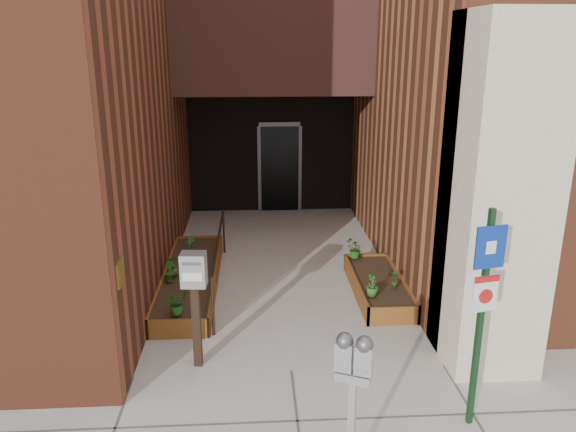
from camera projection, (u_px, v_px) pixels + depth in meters
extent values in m
plane|color=#9E9991|center=(291.00, 371.00, 7.19)|extent=(80.00, 80.00, 0.00)
cube|color=#B8AD8D|center=(498.00, 198.00, 6.88)|extent=(1.10, 1.20, 4.40)
cube|color=#311B16|center=(272.00, 44.00, 11.72)|extent=(4.20, 2.00, 2.00)
cube|color=black|center=(271.00, 150.00, 13.80)|extent=(4.00, 0.30, 3.00)
cube|color=black|center=(280.00, 169.00, 13.77)|extent=(0.90, 0.06, 2.10)
cube|color=#B79338|center=(120.00, 273.00, 6.44)|extent=(0.04, 0.30, 0.30)
cube|color=brown|center=(178.00, 329.00, 7.93)|extent=(0.90, 0.04, 0.30)
cube|color=brown|center=(200.00, 243.00, 11.33)|extent=(0.90, 0.04, 0.30)
cube|color=brown|center=(166.00, 279.00, 9.61)|extent=(0.04, 3.60, 0.30)
cube|color=brown|center=(216.00, 278.00, 9.66)|extent=(0.04, 3.60, 0.30)
cube|color=black|center=(191.00, 280.00, 9.64)|extent=(0.82, 3.52, 0.26)
cube|color=brown|center=(394.00, 316.00, 8.31)|extent=(0.80, 0.04, 0.30)
cube|color=brown|center=(366.00, 262.00, 10.37)|extent=(0.80, 0.04, 0.30)
cube|color=brown|center=(356.00, 286.00, 9.32)|extent=(0.04, 2.20, 0.30)
cube|color=brown|center=(401.00, 285.00, 9.36)|extent=(0.04, 2.20, 0.30)
cube|color=black|center=(378.00, 287.00, 9.35)|extent=(0.72, 2.12, 0.26)
cylinder|color=black|center=(213.00, 306.00, 7.95)|extent=(0.04, 0.04, 0.90)
cylinder|color=black|center=(224.00, 231.00, 11.10)|extent=(0.04, 0.04, 0.90)
cylinder|color=black|center=(218.00, 239.00, 9.40)|extent=(0.04, 3.30, 0.04)
cube|color=#AEADB0|center=(351.00, 430.00, 5.29)|extent=(0.08, 0.08, 1.07)
cube|color=#AEADB0|center=(353.00, 377.00, 5.11)|extent=(0.35, 0.25, 0.09)
cube|color=#AEADB0|center=(344.00, 356.00, 5.09)|extent=(0.19, 0.16, 0.28)
sphere|color=#59595B|center=(345.00, 341.00, 5.04)|extent=(0.16, 0.16, 0.16)
cube|color=white|center=(343.00, 357.00, 5.03)|extent=(0.09, 0.04, 0.05)
cube|color=#B21414|center=(342.00, 366.00, 5.05)|extent=(0.09, 0.04, 0.03)
cube|color=#AEADB0|center=(364.00, 360.00, 5.03)|extent=(0.19, 0.16, 0.28)
sphere|color=#59595B|center=(365.00, 344.00, 4.98)|extent=(0.16, 0.16, 0.16)
cube|color=white|center=(363.00, 361.00, 4.97)|extent=(0.09, 0.04, 0.05)
cube|color=#B21414|center=(362.00, 370.00, 5.00)|extent=(0.09, 0.04, 0.03)
cube|color=#123218|center=(480.00, 322.00, 5.86)|extent=(0.07, 0.07, 2.48)
cube|color=navy|center=(491.00, 247.00, 5.58)|extent=(0.34, 0.09, 0.45)
cube|color=white|center=(491.00, 247.00, 5.57)|extent=(0.11, 0.04, 0.14)
cube|color=white|center=(485.00, 294.00, 5.73)|extent=(0.28, 0.08, 0.39)
cube|color=#B21414|center=(487.00, 279.00, 5.67)|extent=(0.28, 0.07, 0.07)
cylinder|color=#B21414|center=(486.00, 296.00, 5.72)|extent=(0.16, 0.04, 0.16)
cube|color=black|center=(197.00, 326.00, 7.17)|extent=(0.11, 0.11, 1.14)
cube|color=#BABABC|center=(194.00, 270.00, 6.94)|extent=(0.33, 0.25, 0.43)
cube|color=#59595B|center=(191.00, 264.00, 6.79)|extent=(0.23, 0.03, 0.04)
cube|color=white|center=(192.00, 277.00, 6.84)|extent=(0.25, 0.03, 0.10)
imported|color=#235D1A|center=(177.00, 302.00, 8.02)|extent=(0.45, 0.45, 0.35)
imported|color=#285E1A|center=(169.00, 271.00, 9.14)|extent=(0.24, 0.24, 0.32)
imported|color=#235919|center=(172.00, 266.00, 9.33)|extent=(0.25, 0.25, 0.34)
imported|color=#1C6320|center=(191.00, 247.00, 10.15)|extent=(0.29, 0.29, 0.39)
imported|color=#2B611B|center=(372.00, 285.00, 8.59)|extent=(0.26, 0.26, 0.34)
imported|color=#235A19|center=(395.00, 279.00, 8.90)|extent=(0.20, 0.20, 0.29)
imported|color=#255819|center=(355.00, 249.00, 10.09)|extent=(0.44, 0.44, 0.35)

